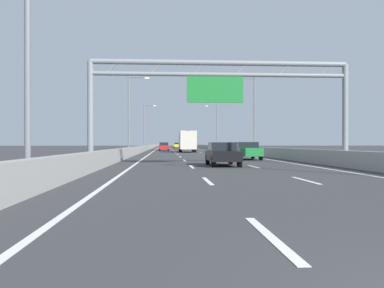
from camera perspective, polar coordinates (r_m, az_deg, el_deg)
ground_plane at (r=102.56m, az=-1.84°, el=-0.65°), size 260.00×260.00×0.00m
lane_dash_left_0 at (r=6.33m, az=10.60°, el=-12.29°), size 0.16×3.00×0.01m
lane_dash_left_1 at (r=15.13m, az=2.12°, el=-5.04°), size 0.16×3.00×0.01m
lane_dash_left_2 at (r=24.08m, az=-0.05°, el=-3.13°), size 0.16×3.00×0.01m
lane_dash_left_3 at (r=33.06m, az=-1.05°, el=-2.25°), size 0.16×3.00×0.01m
lane_dash_left_4 at (r=42.04m, az=-1.61°, el=-1.74°), size 0.16×3.00×0.01m
lane_dash_left_5 at (r=51.04m, az=-1.98°, el=-1.42°), size 0.16×3.00×0.01m
lane_dash_left_6 at (r=60.03m, az=-2.24°, el=-1.19°), size 0.16×3.00×0.01m
lane_dash_left_7 at (r=69.03m, az=-2.43°, el=-1.02°), size 0.16×3.00×0.01m
lane_dash_left_8 at (r=78.02m, az=-2.58°, el=-0.89°), size 0.16×3.00×0.01m
lane_dash_left_9 at (r=87.02m, az=-2.69°, el=-0.78°), size 0.16×3.00×0.01m
lane_dash_left_10 at (r=96.02m, az=-2.79°, el=-0.70°), size 0.16×3.00×0.01m
lane_dash_left_11 at (r=105.01m, az=-2.87°, el=-0.63°), size 0.16×3.00×0.01m
lane_dash_left_12 at (r=114.01m, az=-2.93°, el=-0.57°), size 0.16×3.00×0.01m
lane_dash_left_13 at (r=123.01m, az=-2.99°, el=-0.52°), size 0.16×3.00×0.01m
lane_dash_left_14 at (r=132.01m, az=-3.04°, el=-0.48°), size 0.16×3.00×0.01m
lane_dash_left_15 at (r=141.01m, az=-3.08°, el=-0.44°), size 0.16×3.00×0.01m
lane_dash_left_16 at (r=150.01m, az=-3.12°, el=-0.41°), size 0.16×3.00×0.01m
lane_dash_left_17 at (r=159.01m, az=-3.15°, el=-0.38°), size 0.16×3.00×0.01m
lane_dash_right_1 at (r=15.91m, az=15.18°, el=-4.80°), size 0.16×3.00×0.01m
lane_dash_right_2 at (r=24.57m, az=8.36°, el=-3.06°), size 0.16×3.00×0.01m
lane_dash_right_3 at (r=33.42m, az=5.14°, el=-2.22°), size 0.16×3.00×0.01m
lane_dash_right_4 at (r=42.33m, az=3.26°, el=-1.73°), size 0.16×3.00×0.01m
lane_dash_right_5 at (r=51.27m, az=2.04°, el=-1.41°), size 0.16×3.00×0.01m
lane_dash_right_6 at (r=60.23m, az=1.19°, el=-1.18°), size 0.16×3.00×0.01m
lane_dash_right_7 at (r=69.20m, az=0.55°, el=-1.01°), size 0.16×3.00×0.01m
lane_dash_right_8 at (r=78.17m, az=0.06°, el=-0.88°), size 0.16×3.00×0.01m
lane_dash_right_9 at (r=87.16m, az=-0.33°, el=-0.78°), size 0.16×3.00×0.01m
lane_dash_right_10 at (r=96.14m, az=-0.64°, el=-0.70°), size 0.16×3.00×0.01m
lane_dash_right_11 at (r=105.13m, az=-0.90°, el=-0.63°), size 0.16×3.00×0.01m
lane_dash_right_12 at (r=114.12m, az=-1.12°, el=-0.57°), size 0.16×3.00×0.01m
lane_dash_right_13 at (r=123.11m, az=-1.31°, el=-0.52°), size 0.16×3.00×0.01m
lane_dash_right_14 at (r=132.10m, az=-1.47°, el=-0.48°), size 0.16×3.00×0.01m
lane_dash_right_15 at (r=141.09m, az=-1.62°, el=-0.44°), size 0.16×3.00×0.01m
lane_dash_right_16 at (r=150.09m, az=-1.74°, el=-0.41°), size 0.16×3.00×0.01m
lane_dash_right_17 at (r=159.08m, az=-1.85°, el=-0.38°), size 0.16×3.00×0.01m
edge_line_left at (r=90.53m, az=-4.92°, el=-0.75°), size 0.16×176.00×0.01m
edge_line_right at (r=90.91m, az=1.72°, el=-0.74°), size 0.16×176.00×0.01m
barrier_left at (r=112.55m, az=-5.52°, el=-0.34°), size 0.45×220.00×0.95m
barrier_right at (r=112.96m, az=1.50°, el=-0.34°), size 0.45×220.00×0.95m
sign_gantry at (r=25.46m, az=3.79°, el=7.92°), size 15.81×0.36×6.36m
streetlamp_left_near at (r=14.80m, az=-20.59°, el=15.91°), size 2.58×0.28×9.50m
streetlamp_left_mid at (r=51.31m, az=-8.34°, el=4.62°), size 2.58×0.28×9.50m
streetlamp_right_mid at (r=52.27m, az=8.26°, el=4.53°), size 2.58×0.28×9.50m
streetlamp_left_far at (r=88.53m, az=-6.38°, el=2.72°), size 2.58×0.28×9.50m
streetlamp_right_far at (r=89.08m, az=3.27°, el=2.71°), size 2.58×0.28×9.50m
red_car at (r=76.53m, az=-3.84°, el=-0.34°), size 1.80×4.61×1.51m
black_car at (r=25.39m, az=4.16°, el=-1.32°), size 1.70×4.32×1.42m
green_car at (r=35.13m, az=7.46°, el=-0.90°), size 1.90×4.15×1.46m
yellow_car at (r=118.89m, az=-2.03°, el=-0.16°), size 1.86×4.63×1.54m
box_truck at (r=62.82m, az=-0.64°, el=0.42°), size 2.34×7.61×3.16m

